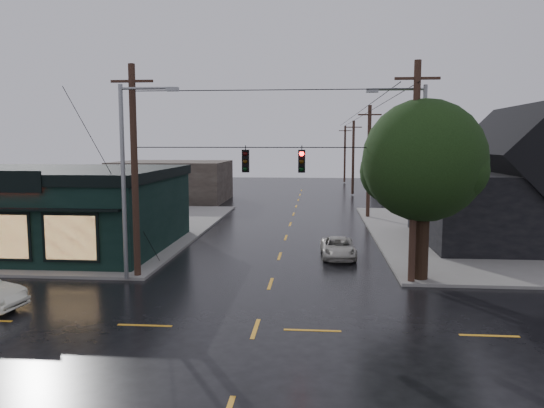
# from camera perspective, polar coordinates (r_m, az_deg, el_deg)

# --- Properties ---
(ground_plane) EXTENTS (160.00, 160.00, 0.00)m
(ground_plane) POSITION_cam_1_polar(r_m,az_deg,el_deg) (19.18, -1.79, -13.27)
(ground_plane) COLOR black
(sidewalk_nw) EXTENTS (28.00, 28.00, 0.15)m
(sidewalk_nw) POSITION_cam_1_polar(r_m,az_deg,el_deg) (44.36, -25.11, -2.34)
(sidewalk_nw) COLOR gray
(sidewalk_nw) RESTS_ON ground
(pizza_shop) EXTENTS (16.30, 12.34, 4.90)m
(pizza_shop) POSITION_cam_1_polar(r_m,az_deg,el_deg) (35.50, -23.97, -0.35)
(pizza_shop) COLOR black
(pizza_shop) RESTS_ON ground
(ne_building) EXTENTS (12.60, 11.60, 8.75)m
(ne_building) POSITION_cam_1_polar(r_m,az_deg,el_deg) (37.27, 25.14, 2.86)
(ne_building) COLOR black
(ne_building) RESTS_ON ground
(corner_tree) EXTENTS (5.66, 5.66, 8.39)m
(corner_tree) POSITION_cam_1_polar(r_m,az_deg,el_deg) (25.40, 16.02, 4.45)
(corner_tree) COLOR black
(corner_tree) RESTS_ON ground
(utility_pole_nw) EXTENTS (2.00, 0.32, 10.15)m
(utility_pole_nw) POSITION_cam_1_polar(r_m,az_deg,el_deg) (26.70, -14.24, -7.72)
(utility_pole_nw) COLOR #342217
(utility_pole_nw) RESTS_ON ground
(utility_pole_ne) EXTENTS (2.00, 0.32, 10.15)m
(utility_pole_ne) POSITION_cam_1_polar(r_m,az_deg,el_deg) (25.65, 14.72, -8.33)
(utility_pole_ne) COLOR #342217
(utility_pole_ne) RESTS_ON ground
(utility_pole_far_a) EXTENTS (2.00, 0.32, 9.65)m
(utility_pole_far_a) POSITION_cam_1_polar(r_m,az_deg,el_deg) (46.58, 10.24, -1.50)
(utility_pole_far_a) COLOR #342217
(utility_pole_far_a) RESTS_ON ground
(utility_pole_far_b) EXTENTS (2.00, 0.32, 9.15)m
(utility_pole_far_b) POSITION_cam_1_polar(r_m,az_deg,el_deg) (66.37, 8.65, 0.94)
(utility_pole_far_b) COLOR #342217
(utility_pole_far_b) RESTS_ON ground
(utility_pole_far_c) EXTENTS (2.00, 0.32, 9.15)m
(utility_pole_far_c) POSITION_cam_1_polar(r_m,az_deg,el_deg) (86.27, 7.79, 2.27)
(utility_pole_far_c) COLOR #342217
(utility_pole_far_c) RESTS_ON ground
(span_signal_assembly) EXTENTS (13.00, 0.48, 1.23)m
(span_signal_assembly) POSITION_cam_1_polar(r_m,az_deg,el_deg) (24.50, 0.16, 4.70)
(span_signal_assembly) COLOR black
(span_signal_assembly) RESTS_ON ground
(streetlight_nw) EXTENTS (5.40, 0.30, 9.15)m
(streetlight_nw) POSITION_cam_1_polar(r_m,az_deg,el_deg) (26.16, -15.37, -8.05)
(streetlight_nw) COLOR gray
(streetlight_nw) RESTS_ON ground
(streetlight_ne) EXTENTS (5.40, 0.30, 9.15)m
(streetlight_ne) POSITION_cam_1_polar(r_m,az_deg,el_deg) (26.40, 15.54, -7.92)
(streetlight_ne) COLOR gray
(streetlight_ne) RESTS_ON ground
(bg_building_west) EXTENTS (12.00, 10.00, 4.40)m
(bg_building_west) POSITION_cam_1_polar(r_m,az_deg,el_deg) (60.26, -10.65, 2.43)
(bg_building_west) COLOR #322824
(bg_building_west) RESTS_ON ground
(bg_building_east) EXTENTS (14.00, 12.00, 5.60)m
(bg_building_east) POSITION_cam_1_polar(r_m,az_deg,el_deg) (64.53, 17.33, 3.05)
(bg_building_east) COLOR #242327
(bg_building_east) RESTS_ON ground
(suv_silver) EXTENTS (2.01, 4.11, 1.13)m
(suv_silver) POSITION_cam_1_polar(r_m,az_deg,el_deg) (30.46, 7.13, -4.70)
(suv_silver) COLOR #BBB7AC
(suv_silver) RESTS_ON ground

